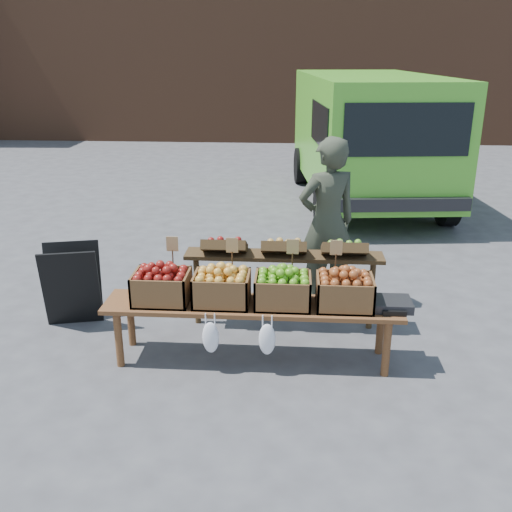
# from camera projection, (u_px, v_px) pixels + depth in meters

# --- Properties ---
(ground) EXTENTS (80.00, 80.00, 0.00)m
(ground) POSITION_uv_depth(u_px,v_px,m) (264.00, 362.00, 5.30)
(ground) COLOR #48484B
(delivery_van) EXTENTS (2.90, 5.38, 2.31)m
(delivery_van) POSITION_uv_depth(u_px,v_px,m) (367.00, 140.00, 10.49)
(delivery_van) COLOR #52B62C
(delivery_van) RESTS_ON ground
(vendor) EXTENTS (0.81, 0.69, 1.89)m
(vendor) POSITION_uv_depth(u_px,v_px,m) (327.00, 223.00, 6.27)
(vendor) COLOR #33392B
(vendor) RESTS_ON ground
(chalkboard_sign) EXTENTS (0.63, 0.44, 0.86)m
(chalkboard_sign) POSITION_uv_depth(u_px,v_px,m) (72.00, 285.00, 5.94)
(chalkboard_sign) COLOR black
(chalkboard_sign) RESTS_ON ground
(back_table) EXTENTS (2.10, 0.44, 1.04)m
(back_table) POSITION_uv_depth(u_px,v_px,m) (283.00, 279.00, 5.84)
(back_table) COLOR #3B2A16
(back_table) RESTS_ON ground
(display_bench) EXTENTS (2.70, 0.56, 0.57)m
(display_bench) POSITION_uv_depth(u_px,v_px,m) (252.00, 332.00, 5.27)
(display_bench) COLOR brown
(display_bench) RESTS_ON ground
(crate_golden_apples) EXTENTS (0.50, 0.40, 0.28)m
(crate_golden_apples) POSITION_uv_depth(u_px,v_px,m) (162.00, 287.00, 5.17)
(crate_golden_apples) COLOR maroon
(crate_golden_apples) RESTS_ON display_bench
(crate_russet_pears) EXTENTS (0.50, 0.40, 0.28)m
(crate_russet_pears) POSITION_uv_depth(u_px,v_px,m) (222.00, 289.00, 5.14)
(crate_russet_pears) COLOR gold
(crate_russet_pears) RESTS_ON display_bench
(crate_red_apples) EXTENTS (0.50, 0.40, 0.28)m
(crate_red_apples) POSITION_uv_depth(u_px,v_px,m) (283.00, 290.00, 5.10)
(crate_red_apples) COLOR #368D12
(crate_red_apples) RESTS_ON display_bench
(crate_green_apples) EXTENTS (0.50, 0.40, 0.28)m
(crate_green_apples) POSITION_uv_depth(u_px,v_px,m) (345.00, 292.00, 5.07)
(crate_green_apples) COLOR #903F13
(crate_green_apples) RESTS_ON display_bench
(weighing_scale) EXTENTS (0.34, 0.30, 0.08)m
(weighing_scale) POSITION_uv_depth(u_px,v_px,m) (392.00, 304.00, 5.07)
(weighing_scale) COLOR black
(weighing_scale) RESTS_ON display_bench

